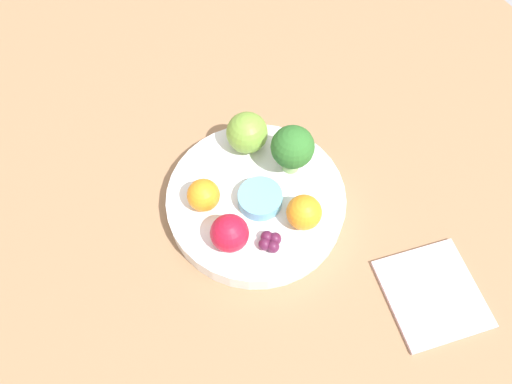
{
  "coord_description": "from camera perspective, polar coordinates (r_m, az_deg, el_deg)",
  "views": [
    {
      "loc": [
        0.16,
        0.29,
        0.63
      ],
      "look_at": [
        0.0,
        0.0,
        0.06
      ],
      "focal_mm": 35.0,
      "sensor_mm": 36.0,
      "label": 1
    }
  ],
  "objects": [
    {
      "name": "table_surface",
      "position": [
        0.7,
        -0.0,
        -2.05
      ],
      "size": [
        1.2,
        1.2,
        0.02
      ],
      "color": "#936D4C",
      "rests_on": "ground_plane"
    },
    {
      "name": "orange_back",
      "position": [
        0.63,
        5.51,
        -2.33
      ],
      "size": [
        0.05,
        0.05,
        0.05
      ],
      "color": "orange",
      "rests_on": "bowl"
    },
    {
      "name": "orange_front",
      "position": [
        0.64,
        -6.02,
        -0.35
      ],
      "size": [
        0.04,
        0.04,
        0.04
      ],
      "color": "orange",
      "rests_on": "bowl"
    },
    {
      "name": "ground_plane",
      "position": [
        0.71,
        -0.0,
        -2.43
      ],
      "size": [
        6.0,
        6.0,
        0.0
      ],
      "primitive_type": "plane",
      "color": "gray"
    },
    {
      "name": "small_cup",
      "position": [
        0.65,
        0.63,
        -0.69
      ],
      "size": [
        0.06,
        0.06,
        0.02
      ],
      "color": "#66B2DB",
      "rests_on": "bowl"
    },
    {
      "name": "apple_green",
      "position": [
        0.61,
        -3.04,
        -4.72
      ],
      "size": [
        0.05,
        0.05,
        0.05
      ],
      "color": "#B7142D",
      "rests_on": "bowl"
    },
    {
      "name": "broccoli",
      "position": [
        0.65,
        4.19,
        5.03
      ],
      "size": [
        0.06,
        0.06,
        0.08
      ],
      "color": "#8CB76B",
      "rests_on": "bowl"
    },
    {
      "name": "napkin",
      "position": [
        0.67,
        19.5,
        -10.9
      ],
      "size": [
        0.14,
        0.14,
        0.01
      ],
      "color": "beige",
      "rests_on": "table_surface"
    },
    {
      "name": "bowl",
      "position": [
        0.68,
        -0.0,
        -1.06
      ],
      "size": [
        0.24,
        0.24,
        0.03
      ],
      "color": "white",
      "rests_on": "table_surface"
    },
    {
      "name": "grape_cluster",
      "position": [
        0.62,
        1.6,
        -5.69
      ],
      "size": [
        0.03,
        0.03,
        0.02
      ],
      "color": "#511938",
      "rests_on": "bowl"
    },
    {
      "name": "apple_red",
      "position": [
        0.68,
        -1.03,
        6.8
      ],
      "size": [
        0.06,
        0.06,
        0.06
      ],
      "color": "olive",
      "rests_on": "bowl"
    }
  ]
}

